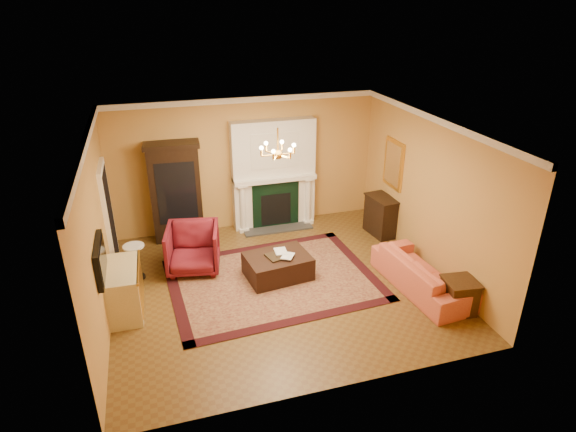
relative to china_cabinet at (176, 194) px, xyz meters
name	(u,v)px	position (x,y,z in m)	size (l,w,h in m)	color
floor	(279,285)	(1.61, -2.49, -1.06)	(6.00, 5.50, 0.02)	brown
ceiling	(278,127)	(1.61, -2.49, 1.96)	(6.00, 5.50, 0.02)	silver
wall_back	(246,164)	(1.61, 0.27, 0.45)	(6.00, 0.02, 3.00)	#B58841
wall_front	(337,299)	(1.61, -5.25, 0.45)	(6.00, 0.02, 3.00)	#B58841
wall_left	(97,234)	(-1.40, -2.49, 0.45)	(0.02, 5.50, 3.00)	#B58841
wall_right	(430,194)	(4.62, -2.49, 0.45)	(0.02, 5.50, 3.00)	#B58841
fireplace	(274,177)	(2.21, 0.08, 0.14)	(1.90, 0.70, 2.50)	silver
crown_molding	(264,118)	(1.61, -1.53, 1.89)	(6.00, 5.50, 0.12)	silver
doorway	(109,217)	(-1.35, -0.79, -0.01)	(0.08, 1.05, 2.10)	white
tv_panel	(100,260)	(-1.34, -3.09, 0.30)	(0.09, 0.95, 0.58)	black
gilt_mirror	(394,164)	(4.57, -1.09, 0.60)	(0.06, 0.76, 1.05)	gold
chandelier	(278,151)	(1.61, -2.49, 1.56)	(0.63, 0.55, 0.53)	gold
oriental_rug	(273,280)	(1.53, -2.31, -1.04)	(3.84, 2.88, 0.02)	#410E12
china_cabinet	(176,194)	(0.00, 0.00, 0.00)	(1.05, 0.48, 2.10)	black
wingback_armchair	(193,246)	(0.15, -1.46, -0.54)	(0.99, 0.92, 1.01)	maroon
pedestal_table	(135,259)	(-0.94, -1.49, -0.64)	(0.40, 0.40, 0.71)	black
commode	(125,290)	(-1.12, -2.53, -0.63)	(0.54, 1.13, 0.85)	beige
coral_sofa	(422,269)	(4.09, -3.36, -0.63)	(2.17, 0.63, 0.85)	#D16C42
end_table	(459,297)	(4.33, -4.16, -0.76)	(0.50, 0.50, 0.58)	#3B2410
console_table	(381,216)	(4.39, -1.09, -0.62)	(0.44, 0.77, 0.86)	black
leather_ottoman	(278,266)	(1.66, -2.21, -0.81)	(1.19, 0.86, 0.44)	black
ottoman_tray	(279,255)	(1.68, -2.23, -0.58)	(0.46, 0.36, 0.03)	black
book_a	(275,246)	(1.62, -2.13, -0.41)	(0.23, 0.03, 0.30)	gray
book_b	(282,249)	(1.73, -2.29, -0.42)	(0.21, 0.02, 0.29)	gray
topiary_left	(240,168)	(1.43, 0.04, 0.44)	(0.18, 0.18, 0.47)	tan
topiary_right	(303,163)	(2.88, 0.04, 0.42)	(0.17, 0.17, 0.44)	tan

